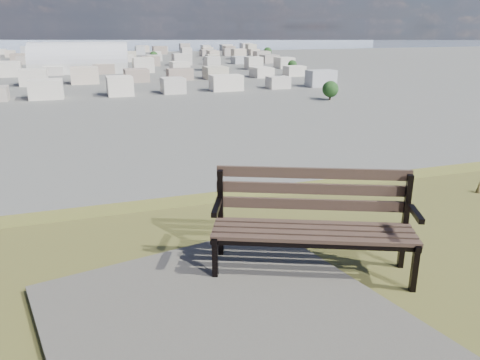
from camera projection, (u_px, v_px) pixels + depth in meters
name	position (u px, v px, depth m)	size (l,w,h in m)	color
park_bench	(313.00, 218.00, 4.24)	(1.86, 1.24, 0.94)	#453027
arena	(80.00, 63.00, 287.58)	(59.87, 30.73, 24.26)	beige
city_blocks	(78.00, 59.00, 363.84)	(395.00, 361.00, 7.00)	beige
city_trees	(34.00, 65.00, 287.49)	(406.52, 387.20, 9.98)	#2D2316
bay_water	(74.00, 43.00, 819.04)	(2400.00, 700.00, 0.12)	#7F8DA2
far_hills	(48.00, 27.00, 1243.99)	(2050.00, 340.00, 60.00)	#8691A7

